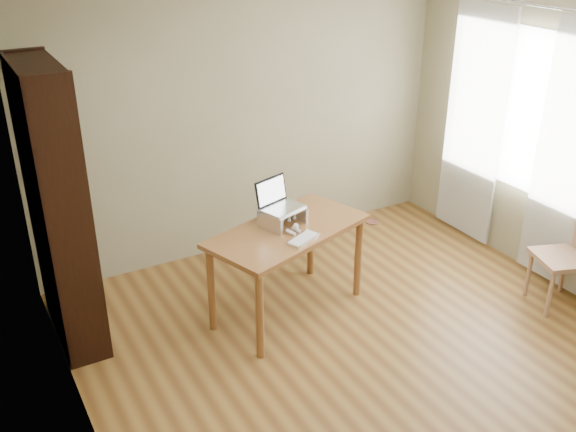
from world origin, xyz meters
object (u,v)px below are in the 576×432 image
Objects in this scene: keyboard at (303,239)px; desk at (288,241)px; chair at (569,250)px; laptop at (279,200)px; cat at (277,217)px; bookshelf at (59,209)px.

desk is at bearing 67.03° from keyboard.
keyboard is at bearing 177.87° from chair.
laptop reaches higher than desk.
laptop is 0.40× the size of chair.
desk is 0.21m from cat.
laptop is 2.38m from chair.
keyboard is (0.00, -0.36, -0.18)m from laptop.
laptop is (1.56, -0.41, -0.11)m from bookshelf.
chair is (2.04, -0.78, -0.27)m from keyboard.
desk is at bearing 172.73° from chair.
bookshelf is 5.75× the size of laptop.
desk is at bearing -19.21° from bookshelf.
desk is 2.99× the size of cat.
laptop reaches higher than chair.
keyboard is (0.00, -0.22, 0.12)m from desk.
bookshelf is 1.76m from keyboard.
cat is (-0.03, 0.11, 0.17)m from desk.
bookshelf is at bearing 129.77° from keyboard.
keyboard is 0.34m from cat.
chair is (3.60, -1.54, -0.56)m from bookshelf.
laptop is 0.13m from cat.
bookshelf reaches higher than chair.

